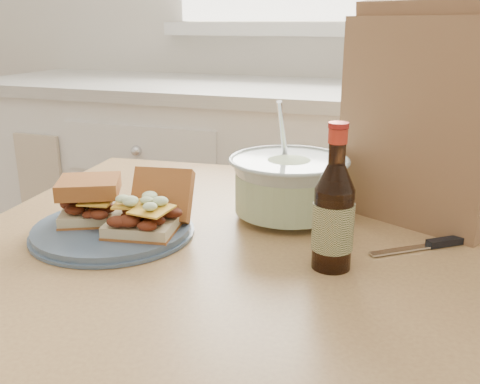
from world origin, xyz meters
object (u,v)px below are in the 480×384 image
(dining_table, at_px, (235,299))
(coleslaw_bowl, at_px, (288,189))
(beer_bottle, at_px, (333,215))
(paper_bag, at_px, (432,120))
(plate, at_px, (113,230))

(dining_table, relative_size, coleslaw_bowl, 4.61)
(dining_table, distance_m, beer_bottle, 0.27)
(dining_table, bearing_deg, paper_bag, 33.43)
(plate, xyz_separation_m, paper_bag, (0.51, 0.29, 0.17))
(plate, distance_m, paper_bag, 0.61)
(dining_table, distance_m, coleslaw_bowl, 0.23)
(dining_table, xyz_separation_m, paper_bag, (0.30, 0.24, 0.30))
(beer_bottle, bearing_deg, paper_bag, 60.86)
(dining_table, xyz_separation_m, coleslaw_bowl, (0.06, 0.13, 0.17))
(dining_table, height_order, coleslaw_bowl, coleslaw_bowl)
(coleslaw_bowl, bearing_deg, dining_table, -113.09)
(paper_bag, bearing_deg, beer_bottle, -86.76)
(dining_table, bearing_deg, beer_bottle, -22.21)
(beer_bottle, height_order, paper_bag, paper_bag)
(dining_table, height_order, plate, plate)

